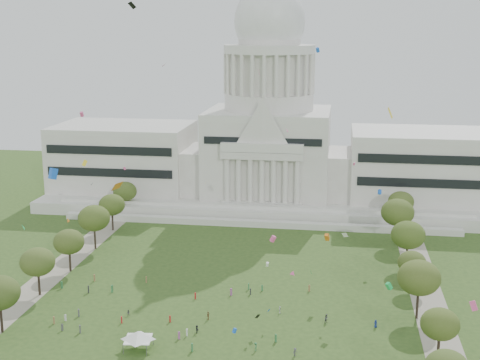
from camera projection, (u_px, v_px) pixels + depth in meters
The scene contains 26 objects.
ground at pixel (207, 340), 138.96m from camera, with size 400.00×400.00×0.00m, color #2E4B1B.
capitol at pixel (268, 143), 243.40m from camera, with size 160.00×64.50×91.30m.
path_left at pixel (51, 276), 174.92m from camera, with size 8.00×160.00×0.04m, color gray.
path_right at pixel (427, 297), 160.80m from camera, with size 8.00×160.00×0.04m, color gray.
row_tree_r_1 at pixel (440, 324), 128.76m from camera, with size 7.58×7.58×10.78m.
row_tree_l_2 at pixel (38, 262), 160.35m from camera, with size 8.42×8.42×11.97m.
row_tree_r_2 at pixel (419, 278), 147.10m from camera, with size 9.55×9.55×13.58m.
row_tree_l_3 at pixel (69, 242), 176.28m from camera, with size 8.12×8.12×11.55m.
row_tree_r_3 at pixel (412, 263), 164.07m from camera, with size 7.01×7.01×9.98m.
row_tree_l_4 at pixel (94, 218), 193.84m from camera, with size 9.29×9.29×13.21m.
row_tree_r_4 at pixel (408, 235), 178.51m from camera, with size 9.19×9.19×13.06m.
row_tree_l_5 at pixel (112, 205), 212.13m from camera, with size 8.33×8.33×11.85m.
row_tree_r_5 at pixel (398, 212), 197.96m from camera, with size 9.82×9.82×13.96m.
row_tree_l_6 at pixel (125, 191), 229.87m from camera, with size 8.19×8.19×11.64m.
row_tree_r_6 at pixel (401, 202), 215.20m from camera, with size 8.42×8.42×11.97m.
event_tent at pixel (138, 335), 134.30m from camera, with size 8.14×8.14×4.05m.
person_0 at pixel (376, 324), 144.59m from camera, with size 0.85×0.56×1.75m, color navy.
person_2 at pixel (327, 318), 146.89m from camera, with size 0.98×0.60×2.01m, color #4C4C51.
person_3 at pixel (256, 347), 134.18m from camera, with size 1.16×0.60×1.79m, color #33723F.
person_4 at pixel (208, 315), 148.46m from camera, with size 1.15×0.63×1.96m, color olive.
person_5 at pixel (197, 329), 142.07m from camera, with size 1.61×0.64×1.73m, color #26262B.
person_8 at pixel (128, 313), 150.50m from camera, with size 0.72×0.44×1.47m, color #4C4C51.
person_9 at pixel (295, 352), 132.10m from camera, with size 1.11×0.57×1.71m, color #4C4C51.
person_10 at pixel (280, 310), 151.76m from camera, with size 0.99×0.54×1.68m, color silver.
distant_crowd at pixel (153, 305), 154.59m from camera, with size 61.63×35.39×1.89m.
kite_swarm at pixel (220, 208), 137.73m from camera, with size 99.14×98.10×66.27m.
Camera 1 is at (26.02, -125.46, 63.67)m, focal length 50.00 mm.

